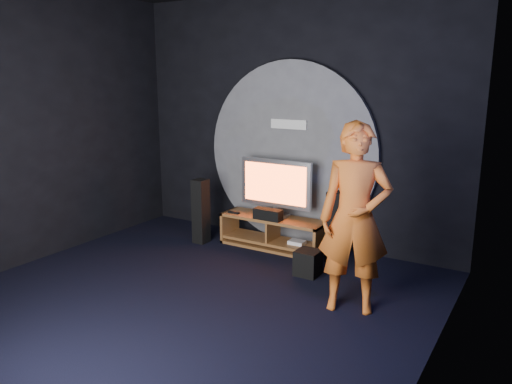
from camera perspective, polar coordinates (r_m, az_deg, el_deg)
floor at (r=5.53m, az=-8.30°, el=-12.46°), size 5.00×5.00×0.00m
back_wall at (r=7.12m, az=4.18°, el=8.04°), size 5.00×0.04×3.50m
left_wall at (r=6.91m, az=-25.18°, el=6.68°), size 0.04×5.00×3.50m
right_wall at (r=3.94m, az=20.22°, el=3.14°), size 0.04×5.00×3.50m
wall_disc_panel at (r=7.13m, az=3.91°, el=4.42°), size 2.60×0.11×2.60m
media_console at (r=7.06m, az=2.00°, el=-4.88°), size 1.51×0.45×0.45m
tv at (r=6.94m, az=2.26°, el=0.74°), size 1.07×0.22×0.80m
center_speaker at (r=6.85m, az=1.38°, el=-2.57°), size 0.40×0.15×0.15m
remote at (r=7.18m, az=-2.55°, el=-2.36°), size 0.18×0.05×0.02m
tower_speaker_left at (r=7.26m, az=-6.32°, el=-2.20°), size 0.19×0.21×0.94m
tower_speaker_right at (r=6.57m, az=8.98°, el=-3.93°), size 0.19×0.21×0.94m
subwoofer at (r=6.18m, az=5.96°, el=-8.04°), size 0.28×0.28×0.31m
player at (r=5.12m, az=11.23°, el=-2.99°), size 0.82×0.67×1.96m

